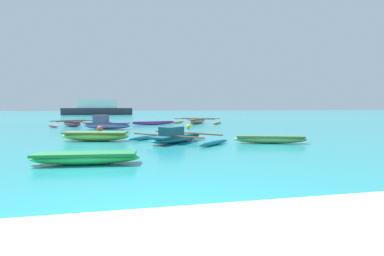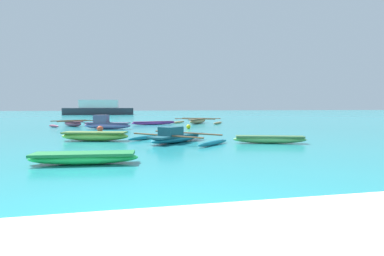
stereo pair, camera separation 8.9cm
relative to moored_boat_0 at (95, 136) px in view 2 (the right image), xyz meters
The scene contains 12 objects.
ground_plane 11.36m from the moored_boat_0, 81.01° to the right, with size 240.00×240.00×0.00m.
moored_boat_0 is the anchor object (origin of this frame).
moored_boat_1 7.58m from the moored_boat_0, 90.21° to the left, with size 3.52×1.84×1.01m.
moored_boat_2 11.54m from the moored_boat_0, 104.54° to the left, with size 3.60×3.23×0.49m.
moored_boat_3 7.96m from the moored_boat_0, 19.04° to the right, with size 3.15×1.41×0.33m.
moored_boat_4 12.57m from the moored_boat_0, 72.79° to the left, with size 4.01×1.35×0.30m.
moored_boat_5 15.26m from the moored_boat_0, 58.55° to the left, with size 5.01×4.63×0.50m.
moored_boat_6 3.85m from the moored_boat_0, 20.78° to the right, with size 4.42×4.49×0.72m.
moored_boat_7 5.86m from the moored_boat_0, 86.92° to the right, with size 3.04×1.03×0.32m.
mooring_buoy_0 5.08m from the moored_boat_0, 92.50° to the left, with size 0.39×0.39×0.39m.
mooring_buoy_1 8.66m from the moored_boat_0, 48.39° to the left, with size 0.32×0.32×0.32m.
distant_ferry 47.29m from the moored_boat_0, 95.00° to the left, with size 13.26×2.92×2.92m.
Camera 2 is at (-0.23, -3.30, 1.59)m, focal length 28.00 mm.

